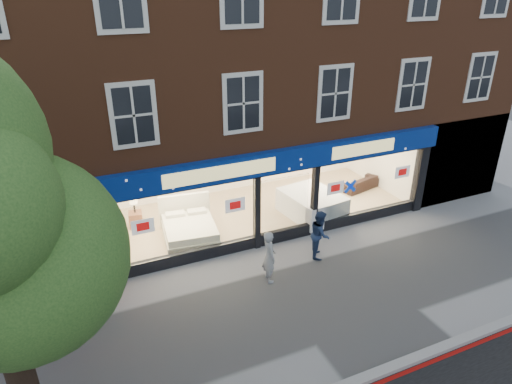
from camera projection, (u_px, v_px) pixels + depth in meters
ground at (336, 291)px, 12.74m from camera, size 120.00×120.00×0.00m
kerb_line at (412, 370)px, 10.18m from camera, size 60.00×0.10×0.01m
kerb_stone at (407, 362)px, 10.32m from camera, size 60.00×0.25×0.12m
showroom_floor at (258, 211)px, 17.06m from camera, size 11.00×4.50×0.10m
building at (238, 19)px, 15.64m from camera, size 19.00×8.26×10.30m
display_bed at (189, 229)px, 15.06m from camera, size 1.96×2.29×1.18m
bedside_table at (136, 219)px, 15.78m from camera, size 0.52×0.52×0.55m
mattress_stack at (312, 204)px, 16.50m from camera, size 1.98×2.38×0.86m
sofa at (360, 183)px, 18.66m from camera, size 1.89×1.09×0.52m
a_board at (91, 288)px, 12.09m from camera, size 0.70×0.52×0.97m
pedestrian_grey at (269, 256)px, 12.92m from camera, size 0.42×0.60×1.58m
pedestrian_blue at (320, 234)px, 14.09m from camera, size 0.88×0.94×1.55m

